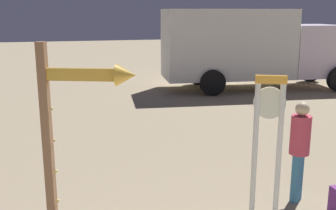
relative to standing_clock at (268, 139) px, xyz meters
The scene contains 4 objects.
standing_clock is the anchor object (origin of this frame).
arrow_sign 2.39m from the standing_clock, behind, with size 1.10×0.55×2.53m.
person_near_clock 1.21m from the standing_clock, 36.00° to the left, with size 0.30×0.30×1.56m.
box_truck_near 10.36m from the standing_clock, 65.67° to the left, with size 6.96×2.99×2.96m.
Camera 1 is at (-1.41, -1.65, 2.85)m, focal length 42.83 mm.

